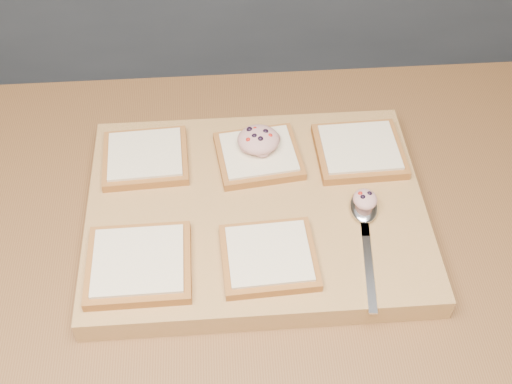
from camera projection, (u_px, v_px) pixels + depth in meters
cutting_board at (256, 212)px, 0.90m from camera, size 0.47×0.35×0.04m
bread_far_left at (145, 157)px, 0.93m from camera, size 0.13×0.12×0.02m
bread_far_center at (259, 155)px, 0.94m from camera, size 0.13×0.12×0.02m
bread_far_right at (359, 150)px, 0.94m from camera, size 0.13×0.12×0.02m
bread_near_left at (139, 264)px, 0.81m from camera, size 0.13×0.12×0.02m
bread_near_center at (269, 257)px, 0.82m from camera, size 0.12×0.12×0.02m
tuna_salad_dollop at (258, 140)px, 0.93m from camera, size 0.06×0.06×0.03m
spoon at (364, 215)px, 0.87m from camera, size 0.05×0.19×0.01m
spoon_salad at (365, 199)px, 0.86m from camera, size 0.03×0.04×0.02m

